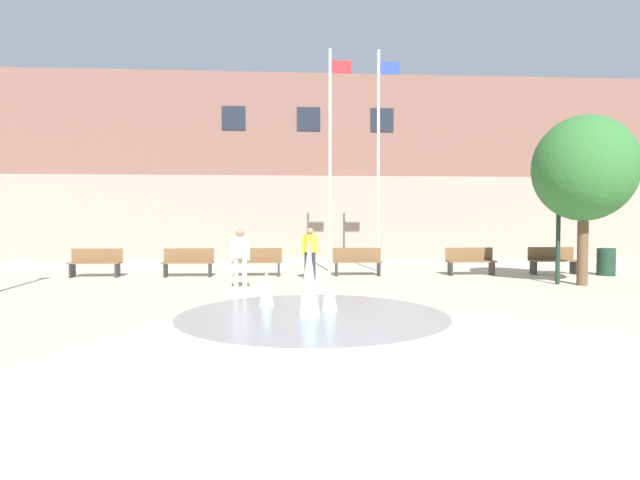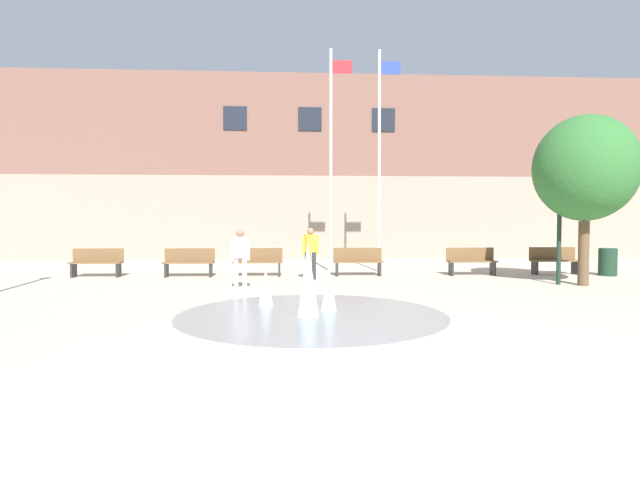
{
  "view_description": "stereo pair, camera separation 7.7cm",
  "coord_description": "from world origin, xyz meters",
  "px_view_note": "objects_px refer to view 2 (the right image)",
  "views": [
    {
      "loc": [
        -0.97,
        -5.83,
        1.77
      ],
      "look_at": [
        -0.15,
        6.97,
        1.3
      ],
      "focal_mm": 28.0,
      "sensor_mm": 36.0,
      "label": 1
    },
    {
      "loc": [
        -0.89,
        -5.83,
        1.77
      ],
      "look_at": [
        -0.15,
        6.97,
        1.3
      ],
      "focal_mm": 28.0,
      "sensor_mm": 36.0,
      "label": 2
    }
  ],
  "objects_px": {
    "adult_near_bench": "(310,249)",
    "flagpole_left": "(332,154)",
    "park_bench_far_right": "(554,260)",
    "trash_can": "(608,262)",
    "park_bench_center": "(358,261)",
    "lamp_post_right_lane": "(560,198)",
    "street_tree_near_building": "(585,169)",
    "park_bench_far_left": "(97,262)",
    "teen_by_trashcan": "(240,254)",
    "park_bench_near_trashcan": "(471,261)",
    "park_bench_under_left_flagpole": "(258,261)",
    "park_bench_left_of_flagpoles": "(189,262)",
    "flagpole_right": "(380,154)"
  },
  "relations": [
    {
      "from": "park_bench_far_right",
      "to": "park_bench_left_of_flagpoles",
      "type": "bearing_deg",
      "value": -179.61
    },
    {
      "from": "park_bench_far_left",
      "to": "teen_by_trashcan",
      "type": "bearing_deg",
      "value": -34.34
    },
    {
      "from": "park_bench_center",
      "to": "park_bench_under_left_flagpole",
      "type": "bearing_deg",
      "value": 179.35
    },
    {
      "from": "park_bench_under_left_flagpole",
      "to": "flagpole_right",
      "type": "distance_m",
      "value": 5.78
    },
    {
      "from": "park_bench_near_trashcan",
      "to": "teen_by_trashcan",
      "type": "bearing_deg",
      "value": -156.44
    },
    {
      "from": "lamp_post_right_lane",
      "to": "trash_can",
      "type": "relative_size",
      "value": 4.09
    },
    {
      "from": "flagpole_left",
      "to": "trash_can",
      "type": "relative_size",
      "value": 8.7
    },
    {
      "from": "lamp_post_right_lane",
      "to": "street_tree_near_building",
      "type": "bearing_deg",
      "value": -25.86
    },
    {
      "from": "street_tree_near_building",
      "to": "flagpole_right",
      "type": "bearing_deg",
      "value": 138.83
    },
    {
      "from": "park_bench_center",
      "to": "adult_near_bench",
      "type": "xyz_separation_m",
      "value": [
        -1.6,
        -1.0,
        0.45
      ]
    },
    {
      "from": "park_bench_center",
      "to": "flagpole_left",
      "type": "xyz_separation_m",
      "value": [
        -0.75,
        1.43,
        3.68
      ]
    },
    {
      "from": "flagpole_right",
      "to": "lamp_post_right_lane",
      "type": "xyz_separation_m",
      "value": [
        4.37,
        -4.04,
        -1.73
      ]
    },
    {
      "from": "park_bench_near_trashcan",
      "to": "adult_near_bench",
      "type": "xyz_separation_m",
      "value": [
        -5.36,
        -0.92,
        0.45
      ]
    },
    {
      "from": "teen_by_trashcan",
      "to": "lamp_post_right_lane",
      "type": "distance_m",
      "value": 8.98
    },
    {
      "from": "park_bench_under_left_flagpole",
      "to": "trash_can",
      "type": "distance_m",
      "value": 11.47
    },
    {
      "from": "teen_by_trashcan",
      "to": "trash_can",
      "type": "height_order",
      "value": "teen_by_trashcan"
    },
    {
      "from": "park_bench_far_left",
      "to": "flagpole_left",
      "type": "xyz_separation_m",
      "value": [
        7.65,
        1.33,
        3.68
      ]
    },
    {
      "from": "park_bench_far_left",
      "to": "park_bench_far_right",
      "type": "bearing_deg",
      "value": -0.1
    },
    {
      "from": "park_bench_near_trashcan",
      "to": "teen_by_trashcan",
      "type": "relative_size",
      "value": 1.01
    },
    {
      "from": "park_bench_far_left",
      "to": "teen_by_trashcan",
      "type": "xyz_separation_m",
      "value": [
        4.9,
        -3.35,
        0.45
      ]
    },
    {
      "from": "street_tree_near_building",
      "to": "flagpole_left",
      "type": "bearing_deg",
      "value": 147.05
    },
    {
      "from": "teen_by_trashcan",
      "to": "trash_can",
      "type": "bearing_deg",
      "value": 175.47
    },
    {
      "from": "park_bench_center",
      "to": "park_bench_far_right",
      "type": "height_order",
      "value": "same"
    },
    {
      "from": "park_bench_center",
      "to": "flagpole_left",
      "type": "height_order",
      "value": "flagpole_left"
    },
    {
      "from": "park_bench_near_trashcan",
      "to": "flagpole_left",
      "type": "distance_m",
      "value": 6.02
    },
    {
      "from": "teen_by_trashcan",
      "to": "street_tree_near_building",
      "type": "relative_size",
      "value": 0.34
    },
    {
      "from": "street_tree_near_building",
      "to": "park_bench_near_trashcan",
      "type": "bearing_deg",
      "value": 127.33
    },
    {
      "from": "park_bench_center",
      "to": "trash_can",
      "type": "xyz_separation_m",
      "value": [
        8.19,
        -0.46,
        -0.03
      ]
    },
    {
      "from": "park_bench_center",
      "to": "park_bench_far_left",
      "type": "bearing_deg",
      "value": 179.28
    },
    {
      "from": "park_bench_near_trashcan",
      "to": "flagpole_right",
      "type": "distance_m",
      "value": 4.86
    },
    {
      "from": "park_bench_far_right",
      "to": "trash_can",
      "type": "bearing_deg",
      "value": -19.42
    },
    {
      "from": "park_bench_left_of_flagpoles",
      "to": "park_bench_near_trashcan",
      "type": "bearing_deg",
      "value": -0.46
    },
    {
      "from": "park_bench_under_left_flagpole",
      "to": "lamp_post_right_lane",
      "type": "bearing_deg",
      "value": -17.06
    },
    {
      "from": "park_bench_far_left",
      "to": "park_bench_left_of_flagpoles",
      "type": "xyz_separation_m",
      "value": [
        2.94,
        -0.11,
        0.0
      ]
    },
    {
      "from": "park_bench_left_of_flagpoles",
      "to": "adult_near_bench",
      "type": "relative_size",
      "value": 1.01
    },
    {
      "from": "flagpole_left",
      "to": "lamp_post_right_lane",
      "type": "bearing_deg",
      "value": -33.55
    },
    {
      "from": "park_bench_under_left_flagpole",
      "to": "street_tree_near_building",
      "type": "relative_size",
      "value": 0.34
    },
    {
      "from": "adult_near_bench",
      "to": "street_tree_near_building",
      "type": "height_order",
      "value": "street_tree_near_building"
    },
    {
      "from": "park_bench_far_left",
      "to": "flagpole_left",
      "type": "bearing_deg",
      "value": 9.84
    },
    {
      "from": "park_bench_far_right",
      "to": "park_bench_under_left_flagpole",
      "type": "bearing_deg",
      "value": -179.76
    },
    {
      "from": "flagpole_right",
      "to": "park_bench_center",
      "type": "bearing_deg",
      "value": -124.08
    },
    {
      "from": "adult_near_bench",
      "to": "flagpole_left",
      "type": "xyz_separation_m",
      "value": [
        0.85,
        2.43,
        3.23
      ]
    },
    {
      "from": "trash_can",
      "to": "flagpole_left",
      "type": "bearing_deg",
      "value": 168.06
    },
    {
      "from": "park_bench_near_trashcan",
      "to": "trash_can",
      "type": "relative_size",
      "value": 1.78
    },
    {
      "from": "flagpole_left",
      "to": "lamp_post_right_lane",
      "type": "height_order",
      "value": "flagpole_left"
    },
    {
      "from": "lamp_post_right_lane",
      "to": "flagpole_left",
      "type": "bearing_deg",
      "value": 146.45
    },
    {
      "from": "adult_near_bench",
      "to": "lamp_post_right_lane",
      "type": "distance_m",
      "value": 7.27
    },
    {
      "from": "park_bench_center",
      "to": "teen_by_trashcan",
      "type": "xyz_separation_m",
      "value": [
        -3.5,
        -3.24,
        0.45
      ]
    },
    {
      "from": "adult_near_bench",
      "to": "teen_by_trashcan",
      "type": "distance_m",
      "value": 2.94
    },
    {
      "from": "lamp_post_right_lane",
      "to": "park_bench_far_right",
      "type": "bearing_deg",
      "value": 63.73
    }
  ]
}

